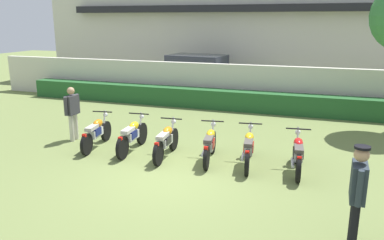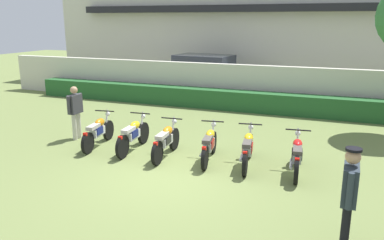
% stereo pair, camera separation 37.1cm
% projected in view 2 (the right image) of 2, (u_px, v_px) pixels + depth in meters
% --- Properties ---
extents(ground, '(60.00, 60.00, 0.00)m').
position_uv_depth(ground, '(169.00, 175.00, 9.10)').
color(ground, olive).
extents(building, '(25.37, 6.50, 7.76)m').
position_uv_depth(building, '(280.00, 14.00, 21.94)').
color(building, beige).
rests_on(building, ground).
extents(compound_wall, '(24.10, 0.30, 1.76)m').
position_uv_depth(compound_wall, '(248.00, 86.00, 15.99)').
color(compound_wall, beige).
rests_on(compound_wall, ground).
extents(hedge_row, '(19.28, 0.70, 0.78)m').
position_uv_depth(hedge_row, '(243.00, 101.00, 15.48)').
color(hedge_row, '#235628').
rests_on(hedge_row, ground).
extents(parked_car, '(4.70, 2.55, 1.89)m').
position_uv_depth(parked_car, '(207.00, 75.00, 18.90)').
color(parked_car, silver).
rests_on(parked_car, ground).
extents(motorcycle_in_row_0, '(0.60, 1.90, 0.96)m').
position_uv_depth(motorcycle_in_row_0, '(98.00, 131.00, 11.07)').
color(motorcycle_in_row_0, black).
rests_on(motorcycle_in_row_0, ground).
extents(motorcycle_in_row_1, '(0.60, 1.98, 0.98)m').
position_uv_depth(motorcycle_in_row_1, '(133.00, 135.00, 10.71)').
color(motorcycle_in_row_1, black).
rests_on(motorcycle_in_row_1, ground).
extents(motorcycle_in_row_2, '(0.60, 1.87, 0.97)m').
position_uv_depth(motorcycle_in_row_2, '(166.00, 141.00, 10.21)').
color(motorcycle_in_row_2, black).
rests_on(motorcycle_in_row_2, ground).
extents(motorcycle_in_row_3, '(0.60, 1.87, 0.96)m').
position_uv_depth(motorcycle_in_row_3, '(209.00, 144.00, 9.93)').
color(motorcycle_in_row_3, black).
rests_on(motorcycle_in_row_3, ground).
extents(motorcycle_in_row_4, '(0.60, 1.95, 0.97)m').
position_uv_depth(motorcycle_in_row_4, '(248.00, 149.00, 9.58)').
color(motorcycle_in_row_4, black).
rests_on(motorcycle_in_row_4, ground).
extents(motorcycle_in_row_5, '(0.60, 1.85, 0.98)m').
position_uv_depth(motorcycle_in_row_5, '(297.00, 155.00, 9.09)').
color(motorcycle_in_row_5, black).
rests_on(motorcycle_in_row_5, ground).
extents(inspector_person, '(0.22, 0.66, 1.63)m').
position_uv_depth(inspector_person, '(75.00, 108.00, 11.64)').
color(inspector_person, beige).
rests_on(inspector_person, ground).
extents(officer_0, '(0.24, 0.68, 1.72)m').
position_uv_depth(officer_0, '(349.00, 192.00, 5.86)').
color(officer_0, black).
rests_on(officer_0, ground).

